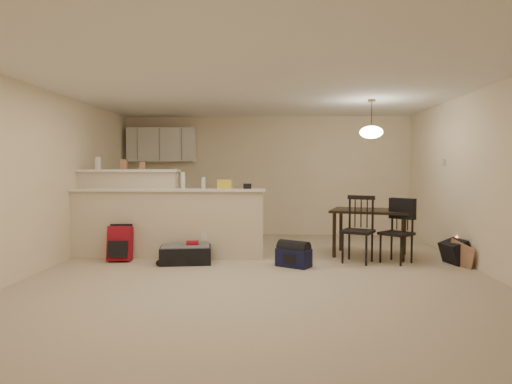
# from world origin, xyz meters

# --- Properties ---
(room) EXTENTS (7.00, 7.02, 2.50)m
(room) POSITION_xyz_m (0.00, 0.00, 1.25)
(room) COLOR #C0AD94
(room) RESTS_ON ground
(breakfast_bar) EXTENTS (3.08, 0.58, 1.39)m
(breakfast_bar) POSITION_xyz_m (-1.76, 0.98, 0.61)
(breakfast_bar) COLOR beige
(breakfast_bar) RESTS_ON ground
(upper_cabinets) EXTENTS (1.40, 0.34, 0.70)m
(upper_cabinets) POSITION_xyz_m (-2.20, 3.32, 1.90)
(upper_cabinets) COLOR white
(upper_cabinets) RESTS_ON room
(kitchen_counter) EXTENTS (1.80, 0.60, 0.90)m
(kitchen_counter) POSITION_xyz_m (-2.00, 3.19, 0.45)
(kitchen_counter) COLOR white
(kitchen_counter) RESTS_ON ground
(thermostat) EXTENTS (0.02, 0.12, 0.12)m
(thermostat) POSITION_xyz_m (2.98, 1.55, 1.50)
(thermostat) COLOR beige
(thermostat) RESTS_ON room
(jar) EXTENTS (0.10, 0.10, 0.20)m
(jar) POSITION_xyz_m (-2.69, 1.12, 1.49)
(jar) COLOR silver
(jar) RESTS_ON breakfast_bar
(cereal_box) EXTENTS (0.10, 0.07, 0.16)m
(cereal_box) POSITION_xyz_m (-2.26, 1.12, 1.47)
(cereal_box) COLOR #A47254
(cereal_box) RESTS_ON breakfast_bar
(small_box) EXTENTS (0.08, 0.06, 0.12)m
(small_box) POSITION_xyz_m (-1.96, 1.12, 1.45)
(small_box) COLOR #A47254
(small_box) RESTS_ON breakfast_bar
(bottle_a) EXTENTS (0.07, 0.07, 0.26)m
(bottle_a) POSITION_xyz_m (-1.25, 0.90, 1.22)
(bottle_a) COLOR silver
(bottle_a) RESTS_ON breakfast_bar
(bottle_b) EXTENTS (0.06, 0.06, 0.18)m
(bottle_b) POSITION_xyz_m (-0.93, 0.90, 1.18)
(bottle_b) COLOR silver
(bottle_b) RESTS_ON breakfast_bar
(bag_lump) EXTENTS (0.22, 0.18, 0.14)m
(bag_lump) POSITION_xyz_m (-0.60, 0.90, 1.16)
(bag_lump) COLOR #A47254
(bag_lump) RESTS_ON breakfast_bar
(pouch) EXTENTS (0.12, 0.10, 0.08)m
(pouch) POSITION_xyz_m (-0.24, 0.90, 1.13)
(pouch) COLOR #A47254
(pouch) RESTS_ON breakfast_bar
(dining_table) EXTENTS (1.38, 1.11, 0.75)m
(dining_table) POSITION_xyz_m (1.71, 1.18, 0.66)
(dining_table) COLOR black
(dining_table) RESTS_ON ground
(pendant_lamp) EXTENTS (0.36, 0.36, 0.62)m
(pendant_lamp) POSITION_xyz_m (1.71, 1.18, 1.99)
(pendant_lamp) COLOR brown
(pendant_lamp) RESTS_ON room
(dining_chair_near) EXTENTS (0.57, 0.56, 1.00)m
(dining_chair_near) POSITION_xyz_m (1.42, 0.65, 0.50)
(dining_chair_near) COLOR black
(dining_chair_near) RESTS_ON ground
(dining_chair_far) EXTENTS (0.57, 0.57, 0.94)m
(dining_chair_far) POSITION_xyz_m (1.99, 0.64, 0.47)
(dining_chair_far) COLOR black
(dining_chair_far) RESTS_ON ground
(suitcase) EXTENTS (0.80, 0.59, 0.25)m
(suitcase) POSITION_xyz_m (-1.14, 0.49, 0.12)
(suitcase) COLOR black
(suitcase) RESTS_ON ground
(red_backpack) EXTENTS (0.37, 0.25, 0.52)m
(red_backpack) POSITION_xyz_m (-2.16, 0.61, 0.26)
(red_backpack) COLOR maroon
(red_backpack) RESTS_ON ground
(navy_duffel) EXTENTS (0.54, 0.46, 0.26)m
(navy_duffel) POSITION_xyz_m (0.46, 0.32, 0.13)
(navy_duffel) COLOR #111537
(navy_duffel) RESTS_ON ground
(black_daypack) EXTENTS (0.35, 0.43, 0.34)m
(black_daypack) POSITION_xyz_m (2.85, 0.61, 0.17)
(black_daypack) COLOR black
(black_daypack) RESTS_ON ground
(cardboard_sheet) EXTENTS (0.19, 0.42, 0.34)m
(cardboard_sheet) POSITION_xyz_m (2.85, 0.41, 0.17)
(cardboard_sheet) COLOR #A47254
(cardboard_sheet) RESTS_ON ground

